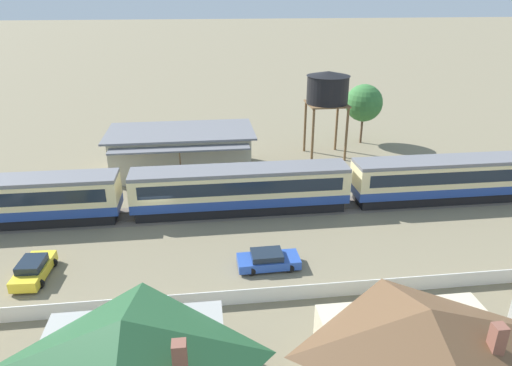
% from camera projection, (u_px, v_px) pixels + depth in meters
% --- Properties ---
extents(ground_plane, '(600.00, 600.00, 0.00)m').
position_uv_depth(ground_plane, '(159.00, 219.00, 38.35)').
color(ground_plane, '#7A7056').
extents(passenger_train, '(57.48, 3.17, 3.98)m').
position_uv_depth(passenger_train, '(244.00, 188.00, 39.01)').
color(passenger_train, '#234293').
rests_on(passenger_train, ground_plane).
extents(railway_track, '(101.82, 3.60, 0.04)m').
position_uv_depth(railway_track, '(304.00, 207.00, 40.48)').
color(railway_track, '#665B51').
rests_on(railway_track, ground_plane).
extents(station_building, '(15.02, 8.96, 4.48)m').
position_uv_depth(station_building, '(182.00, 151.00, 47.80)').
color(station_building, beige).
rests_on(station_building, ground_plane).
extents(water_tower, '(4.82, 4.82, 9.71)m').
position_uv_depth(water_tower, '(328.00, 89.00, 50.22)').
color(water_tower, brown).
rests_on(water_tower, ground_plane).
extents(cottage_brown_roof_2, '(9.30, 7.44, 4.72)m').
position_uv_depth(cottage_brown_roof_2, '(424.00, 349.00, 21.06)').
color(cottage_brown_roof_2, beige).
rests_on(cottage_brown_roof_2, ground_plane).
extents(picket_fence_front, '(50.58, 0.06, 1.05)m').
position_uv_depth(picket_fence_front, '(264.00, 295.00, 27.94)').
color(picket_fence_front, white).
rests_on(picket_fence_front, ground_plane).
extents(parked_car_blue, '(4.31, 1.94, 1.21)m').
position_uv_depth(parked_car_blue, '(268.00, 260.00, 31.49)').
color(parked_car_blue, '#284CA8').
rests_on(parked_car_blue, ground_plane).
extents(parked_car_yellow, '(2.31, 4.12, 1.39)m').
position_uv_depth(parked_car_yellow, '(34.00, 269.00, 30.30)').
color(parked_car_yellow, yellow).
rests_on(parked_car_yellow, ground_plane).
extents(yard_tree_0, '(4.54, 4.54, 7.35)m').
position_uv_depth(yard_tree_0, '(364.00, 103.00, 55.85)').
color(yard_tree_0, brown).
rests_on(yard_tree_0, ground_plane).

